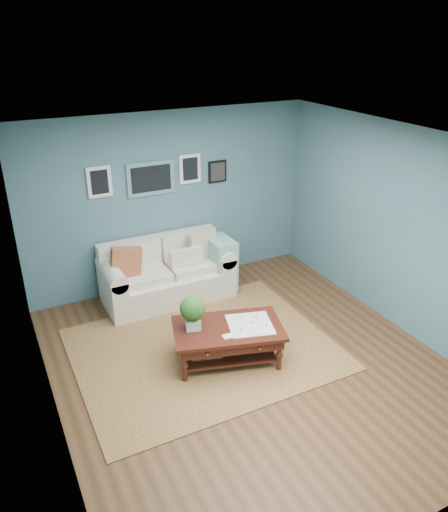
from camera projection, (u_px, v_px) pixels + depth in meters
room_shell at (249, 263)px, 5.59m from camera, size 5.00×5.02×2.70m
area_rug at (204, 349)px, 6.41m from camera, size 3.19×2.55×0.01m
loveseat at (172, 272)px, 7.50m from camera, size 1.95×0.89×1.00m
coffee_table at (222, 333)px, 6.02m from camera, size 1.47×1.10×0.92m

